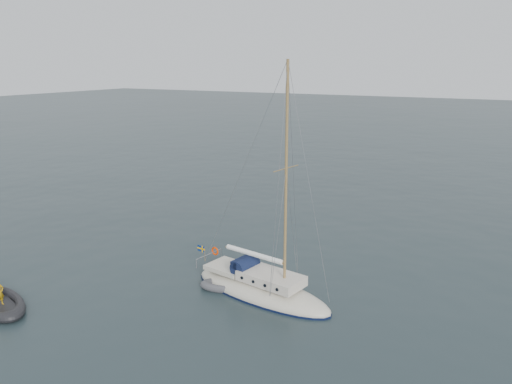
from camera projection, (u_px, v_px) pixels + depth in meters
The scene contains 3 objects.
ground at pixel (303, 279), 26.54m from camera, with size 300.00×300.00×0.00m, color black.
sailboat at pixel (261, 278), 24.56m from camera, with size 8.32×2.50×11.84m.
dinghy at pixel (228, 285), 25.34m from camera, with size 2.86×1.29×0.41m.
Camera 1 is at (9.37, -22.79, 11.17)m, focal length 35.00 mm.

